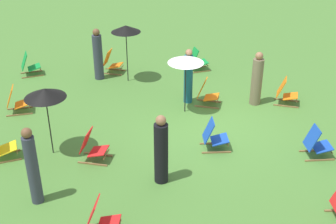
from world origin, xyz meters
name	(u,v)px	position (x,y,z in m)	size (l,w,h in m)	color
ground_plane	(210,126)	(0.00, 0.00, 0.00)	(40.00, 40.00, 0.00)	#477A33
deckchair_0	(16,101)	(1.16, 5.66, 0.37)	(0.60, 0.83, 0.83)	olive
deckchair_1	(214,136)	(-1.14, 0.08, 0.37)	(0.49, 0.76, 0.83)	olive
deckchair_2	(207,94)	(1.38, -0.06, 0.37)	(0.67, 0.86, 0.83)	olive
deckchair_3	(1,146)	(-1.32, 5.43, 0.37)	(0.68, 0.87, 0.83)	olive
deckchair_4	(112,63)	(4.08, 3.01, 0.37)	(0.66, 0.86, 0.83)	olive
deckchair_5	(197,61)	(4.10, -0.06, 0.37)	(0.65, 0.85, 0.83)	olive
deckchair_6	(286,93)	(1.32, -2.50, 0.37)	(0.69, 0.87, 0.83)	olive
deckchair_7	(92,147)	(-1.49, 3.16, 0.37)	(0.65, 0.85, 0.83)	olive
deckchair_8	(317,144)	(-1.62, -2.45, 0.37)	(0.50, 0.77, 0.83)	olive
deckchair_9	(29,65)	(3.97, 5.89, 0.37)	(0.68, 0.87, 0.83)	olive
deckchair_11	(101,220)	(-4.15, 2.73, 0.37)	(0.57, 0.81, 0.83)	olive
umbrella_0	(186,59)	(0.95, 0.64, 1.67)	(1.05, 1.05, 1.78)	black
umbrella_1	(126,29)	(3.30, 2.41, 1.85)	(0.98, 0.98, 1.97)	black
umbrella_2	(45,93)	(-1.13, 4.21, 1.70)	(1.02, 1.02, 1.82)	black
person_0	(98,55)	(3.55, 3.41, 0.85)	(0.39, 0.39, 1.79)	#333847
person_1	(161,151)	(-2.45, 1.48, 0.82)	(0.41, 0.41, 1.73)	black
person_2	(188,77)	(1.59, 0.50, 0.84)	(0.35, 0.35, 1.74)	#195972
person_3	(32,167)	(-3.06, 4.21, 0.90)	(0.37, 0.37, 1.85)	#333847
person_4	(257,80)	(1.37, -1.57, 0.80)	(0.36, 0.36, 1.69)	#72664C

